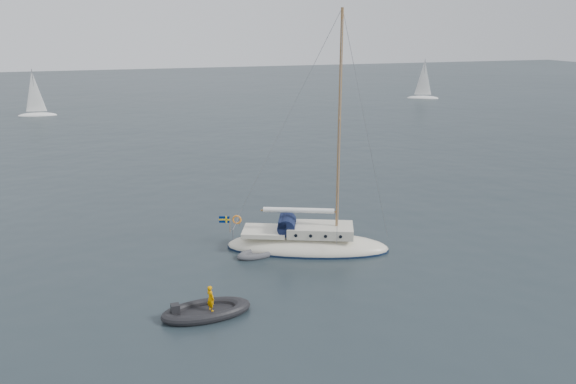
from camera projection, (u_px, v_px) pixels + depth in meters
name	position (u px, v px, depth m)	size (l,w,h in m)	color
ground	(301.00, 263.00, 32.18)	(300.00, 300.00, 0.00)	black
sailboat	(308.00, 232.00, 33.80)	(10.29, 3.08, 14.66)	beige
dinghy	(257.00, 254.00, 33.04)	(2.48, 1.12, 0.36)	#525257
rib	(206.00, 311.00, 26.35)	(4.28, 1.94, 1.50)	black
distant_yacht_c	(35.00, 95.00, 82.46)	(5.47, 2.92, 7.24)	white
distant_yacht_b	(424.00, 81.00, 101.64)	(5.68, 3.03, 7.53)	white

